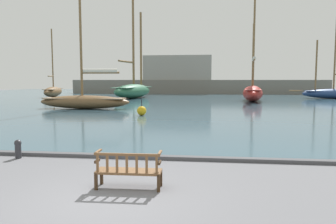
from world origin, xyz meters
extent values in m
plane|color=slate|center=(0.00, 0.00, 0.00)|extent=(160.00, 160.00, 0.00)
cube|color=#385666|center=(0.00, 44.00, 0.04)|extent=(100.00, 80.00, 0.08)
cube|color=#4C4C50|center=(0.00, 3.85, 0.06)|extent=(40.00, 0.30, 0.12)
cube|color=#3D2A19|center=(-0.46, 1.03, 0.21)|extent=(0.07, 0.07, 0.42)
cube|color=#3D2A19|center=(1.07, 1.06, 0.21)|extent=(0.07, 0.07, 0.42)
cube|color=#3D2A19|center=(-0.45, 0.58, 0.21)|extent=(0.07, 0.07, 0.42)
cube|color=#3D2A19|center=(1.08, 0.61, 0.21)|extent=(0.07, 0.07, 0.42)
cube|color=brown|center=(0.31, 0.82, 0.42)|extent=(1.61, 0.56, 0.06)
cube|color=brown|center=(0.32, 0.60, 0.89)|extent=(1.60, 0.09, 0.06)
cube|color=brown|center=(-0.40, 0.58, 0.66)|extent=(0.06, 0.04, 0.41)
cube|color=brown|center=(-0.16, 0.59, 0.66)|extent=(0.06, 0.04, 0.41)
cube|color=brown|center=(0.08, 0.59, 0.66)|extent=(0.06, 0.04, 0.41)
cube|color=brown|center=(0.32, 0.60, 0.66)|extent=(0.06, 0.04, 0.41)
cube|color=brown|center=(0.56, 0.61, 0.66)|extent=(0.06, 0.04, 0.41)
cube|color=brown|center=(0.80, 0.61, 0.66)|extent=(0.06, 0.04, 0.41)
cube|color=brown|center=(1.04, 0.62, 0.66)|extent=(0.06, 0.04, 0.41)
cube|color=#3D2A19|center=(-0.45, 0.71, 0.69)|extent=(0.07, 0.30, 0.06)
cube|color=brown|center=(-0.46, 0.80, 0.90)|extent=(0.07, 0.47, 0.04)
cube|color=#3D2A19|center=(1.08, 0.75, 0.69)|extent=(0.07, 0.30, 0.06)
cube|color=brown|center=(1.08, 0.84, 0.90)|extent=(0.07, 0.47, 0.04)
ellipsoid|color=brown|center=(-8.89, 21.55, 0.69)|extent=(8.33, 2.15, 1.21)
cube|color=#997A5B|center=(-8.89, 21.55, 1.02)|extent=(7.33, 1.61, 0.08)
cylinder|color=brown|center=(-9.10, 21.55, 5.70)|extent=(0.21, 0.21, 9.29)
cylinder|color=brown|center=(-7.36, 21.55, 3.32)|extent=(3.48, 0.17, 0.17)
cylinder|color=silver|center=(-7.36, 21.55, 3.49)|extent=(3.13, 0.35, 0.34)
ellipsoid|color=navy|center=(19.95, 41.67, 0.76)|extent=(8.91, 2.40, 1.36)
cube|color=#516B9E|center=(19.95, 41.67, 1.13)|extent=(7.84, 1.81, 0.08)
cylinder|color=brown|center=(19.73, 41.67, 6.27)|extent=(0.23, 0.23, 10.18)
cylinder|color=brown|center=(17.28, 41.70, 4.71)|extent=(0.23, 0.23, 7.07)
cylinder|color=brown|center=(14.63, 41.73, 1.15)|extent=(1.76, 0.20, 0.18)
ellipsoid|color=#2D6647|center=(-8.55, 39.44, 1.09)|extent=(4.95, 11.16, 2.01)
cube|color=#5B9375|center=(-8.55, 39.44, 1.64)|extent=(3.95, 9.75, 0.08)
cylinder|color=brown|center=(-8.50, 39.71, 8.44)|extent=(0.32, 0.32, 13.51)
cylinder|color=brown|center=(-8.92, 37.29, 5.17)|extent=(1.08, 4.89, 0.25)
cylinder|color=brown|center=(-8.00, 42.63, 7.26)|extent=(0.32, 0.32, 11.16)
ellipsoid|color=brown|center=(-21.75, 41.54, 0.86)|extent=(3.65, 8.35, 1.56)
cube|color=#997A5B|center=(-21.75, 41.54, 1.29)|extent=(2.96, 7.30, 0.08)
cylinder|color=brown|center=(-21.79, 41.74, 5.92)|extent=(0.19, 0.19, 9.18)
cylinder|color=brown|center=(-21.48, 40.33, 3.25)|extent=(0.77, 2.84, 0.15)
cylinder|color=brown|center=(-22.75, 46.04, 1.31)|extent=(0.39, 1.11, 0.15)
ellipsoid|color=maroon|center=(7.73, 34.84, 1.03)|extent=(3.43, 9.95, 1.90)
cube|color=#C6514C|center=(7.73, 34.84, 1.55)|extent=(2.71, 8.73, 0.08)
cylinder|color=brown|center=(7.76, 35.09, 7.62)|extent=(0.24, 0.24, 12.05)
cylinder|color=brown|center=(7.54, 33.03, 4.95)|extent=(0.64, 4.14, 0.19)
cylinder|color=silver|center=(7.54, 33.03, 5.14)|extent=(0.78, 3.75, 0.38)
cylinder|color=brown|center=(8.05, 37.75, 5.80)|extent=(0.24, 0.24, 8.42)
cylinder|color=#2D2D33|center=(-4.19, 3.39, 0.26)|extent=(0.20, 0.20, 0.52)
sphere|color=#2D2D33|center=(-4.19, 3.39, 0.52)|extent=(0.24, 0.24, 0.24)
sphere|color=gold|center=(-2.60, 16.58, 0.42)|extent=(0.68, 0.68, 0.68)
cylinder|color=#2D2D33|center=(-2.60, 16.58, 1.11)|extent=(0.06, 0.06, 0.70)
cube|color=slate|center=(0.00, 55.66, 1.35)|extent=(48.14, 2.40, 2.71)
cube|color=gray|center=(-3.70, 55.66, 5.02)|extent=(12.96, 2.00, 4.63)
camera|label=1|loc=(2.23, -6.88, 2.66)|focal=35.00mm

